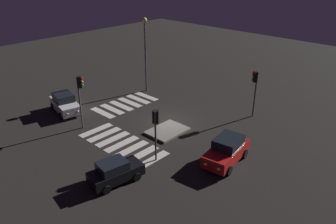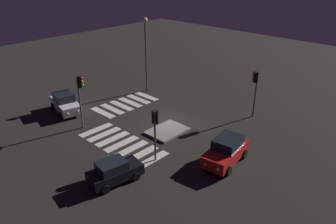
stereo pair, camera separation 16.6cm
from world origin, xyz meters
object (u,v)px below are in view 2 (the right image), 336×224
(car_red, at_px, (226,151))
(traffic_light_north, at_px, (155,123))
(traffic_island, at_px, (167,131))
(car_white, at_px, (65,103))
(street_lamp, at_px, (146,42))
(traffic_light_east, at_px, (80,89))
(traffic_light_west, at_px, (255,83))
(car_black, at_px, (114,171))

(car_red, height_order, traffic_light_north, traffic_light_north)
(traffic_island, distance_m, traffic_light_north, 5.20)
(car_red, relative_size, traffic_light_north, 1.14)
(traffic_island, bearing_deg, car_white, -69.41)
(car_white, height_order, street_lamp, street_lamp)
(car_white, xyz_separation_m, traffic_light_east, (0.67, 4.15, 2.69))
(car_white, bearing_deg, traffic_light_west, 52.55)
(car_white, distance_m, traffic_light_east, 4.99)
(traffic_light_west, xyz_separation_m, street_lamp, (2.16, -12.03, 2.11))
(traffic_light_west, height_order, street_lamp, street_lamp)
(car_white, relative_size, car_red, 0.98)
(traffic_light_east, distance_m, street_lamp, 10.42)
(traffic_light_east, bearing_deg, car_white, 118.98)
(car_white, bearing_deg, traffic_light_east, 3.34)
(car_black, bearing_deg, traffic_light_west, 4.59)
(car_black, height_order, traffic_light_east, traffic_light_east)
(car_red, bearing_deg, car_black, -37.22)
(car_red, bearing_deg, traffic_light_north, -58.05)
(traffic_light_east, bearing_deg, car_black, -72.14)
(car_black, distance_m, street_lamp, 17.40)
(car_white, xyz_separation_m, car_red, (-3.38, 16.23, 0.03))
(traffic_light_north, bearing_deg, street_lamp, 14.41)
(traffic_island, xyz_separation_m, traffic_light_west, (-7.67, 3.63, 3.23))
(car_red, bearing_deg, traffic_island, -101.22)
(car_white, height_order, traffic_light_north, traffic_light_north)
(car_white, bearing_deg, car_black, -4.15)
(traffic_island, height_order, car_black, car_black)
(car_red, relative_size, street_lamp, 0.56)
(car_white, height_order, car_black, car_white)
(traffic_light_north, relative_size, traffic_light_east, 0.83)
(traffic_light_west, height_order, traffic_light_east, traffic_light_east)
(traffic_light_west, xyz_separation_m, traffic_light_north, (11.32, -1.33, -0.33))
(car_white, bearing_deg, traffic_light_north, 13.03)
(car_red, bearing_deg, traffic_light_east, -79.28)
(car_red, bearing_deg, car_white, -86.06)
(traffic_island, height_order, traffic_light_east, traffic_light_east)
(traffic_light_west, distance_m, traffic_light_north, 11.40)
(car_white, height_order, traffic_light_east, traffic_light_east)
(traffic_island, bearing_deg, traffic_light_west, 154.66)
(car_white, height_order, traffic_light_west, traffic_light_west)
(traffic_island, bearing_deg, car_black, 16.96)
(car_red, bearing_deg, street_lamp, -119.69)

